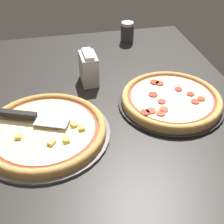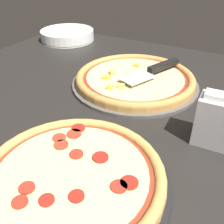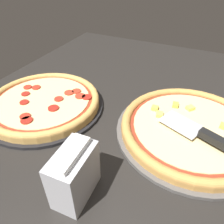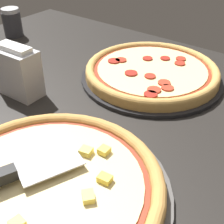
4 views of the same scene
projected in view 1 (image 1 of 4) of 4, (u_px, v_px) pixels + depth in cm
name	position (u px, v px, depth cm)	size (l,w,h in cm)	color
ground_plane	(90.00, 123.00, 108.88)	(146.65, 118.67, 3.60)	black
pizza_pan_front	(45.00, 134.00, 100.59)	(42.05, 42.05, 1.00)	#565451
pizza_front	(45.00, 130.00, 99.50)	(39.52, 39.52, 3.06)	#C68E47
pizza_pan_back	(171.00, 103.00, 114.27)	(38.50, 38.50, 1.00)	black
pizza_back	(171.00, 99.00, 113.03)	(36.19, 36.19, 3.06)	tan
serving_spatula	(24.00, 116.00, 101.31)	(13.30, 24.36, 2.00)	#B7B7BC
parmesan_shaker	(127.00, 32.00, 155.67)	(6.58, 6.58, 9.88)	#333338
napkin_holder	(89.00, 68.00, 123.53)	(11.08, 6.62, 13.10)	#B2B2B7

